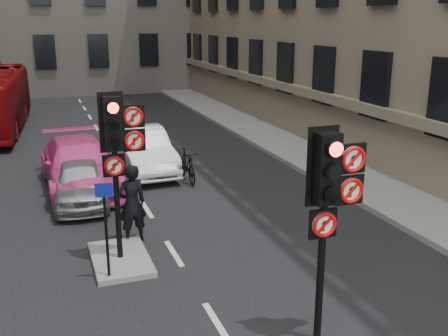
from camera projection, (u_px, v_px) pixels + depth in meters
pavement_right at (308, 152)px, 20.48m from camera, size 3.00×50.00×0.16m
centre_island at (121, 259)px, 11.42m from camera, size 1.20×2.00×0.12m
signal_near at (330, 191)px, 7.97m from camera, size 0.91×0.40×3.58m
signal_far at (118, 141)px, 10.71m from camera, size 0.91×0.40×3.58m
car_silver at (80, 182)px, 14.94m from camera, size 1.71×3.74×1.24m
car_white at (142, 150)px, 18.05m from camera, size 1.70×4.56×1.49m
car_pink at (80, 165)px, 16.19m from camera, size 2.31×5.27×1.51m
motorcycle at (187, 165)px, 16.96m from camera, size 0.52×1.75×1.05m
motorcyclist at (132, 204)px, 12.23m from camera, size 0.76×0.57×1.89m
info_sign at (105, 217)px, 10.20m from camera, size 0.34×0.13×1.97m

